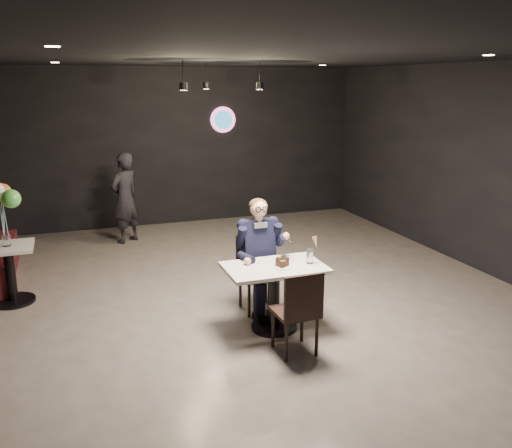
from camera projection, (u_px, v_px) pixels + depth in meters
name	position (u px, v px, depth m)	size (l,w,h in m)	color
floor	(263.00, 306.00, 6.77)	(9.00, 9.00, 0.00)	gray
wall_sign	(223.00, 120.00, 10.59)	(0.50, 0.06, 0.50)	pink
pendant_lights	(216.00, 70.00, 7.85)	(1.40, 1.20, 0.36)	black
main_table	(274.00, 297.00, 6.08)	(1.10, 0.70, 0.75)	white
chair_far	(258.00, 274.00, 6.55)	(0.42, 0.46, 0.92)	black
chair_near	(295.00, 310.00, 5.53)	(0.42, 0.46, 0.92)	black
seated_man	(258.00, 254.00, 6.49)	(0.60, 0.80, 1.44)	black
dessert_plate	(283.00, 267.00, 5.92)	(0.21, 0.21, 0.01)	white
cake_slice	(282.00, 262.00, 5.94)	(0.12, 0.10, 0.08)	black
mint_leaf	(283.00, 261.00, 5.86)	(0.07, 0.04, 0.01)	green
sundae_glass	(310.00, 256.00, 6.04)	(0.08, 0.08, 0.17)	silver
wafer_cone	(315.00, 242.00, 6.01)	(0.06, 0.06, 0.13)	tan
side_table	(11.00, 274.00, 6.80)	(0.61, 0.61, 0.76)	white
balloon_vase	(6.00, 240.00, 6.69)	(0.10, 0.10, 0.15)	silver
balloon_bunch	(2.00, 207.00, 6.58)	(0.42, 0.42, 0.69)	gold
passerby	(125.00, 198.00, 9.31)	(0.57, 0.37, 1.57)	black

